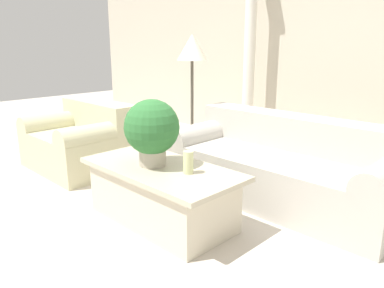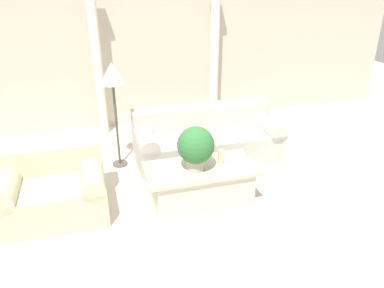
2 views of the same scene
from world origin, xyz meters
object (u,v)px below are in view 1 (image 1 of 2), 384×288
at_px(coffee_table, 162,193).
at_px(loveseat, 82,140).
at_px(floor_lamp, 192,55).
at_px(sofa_long, 282,166).
at_px(potted_plant, 152,129).

bearing_deg(coffee_table, loveseat, 171.10).
xyz_separation_m(loveseat, coffee_table, (1.79, -0.28, -0.09)).
height_order(loveseat, floor_lamp, floor_lamp).
bearing_deg(coffee_table, sofa_long, 68.77).
distance_m(loveseat, floor_lamp, 1.67).
height_order(coffee_table, potted_plant, potted_plant).
bearing_deg(coffee_table, floor_lamp, 125.27).
bearing_deg(coffee_table, potted_plant, -163.62).
height_order(potted_plant, floor_lamp, floor_lamp).
relative_size(sofa_long, potted_plant, 4.01).
bearing_deg(sofa_long, loveseat, -158.62).
bearing_deg(loveseat, potted_plant, -10.04).
height_order(loveseat, potted_plant, potted_plant).
bearing_deg(floor_lamp, loveseat, -131.57).
bearing_deg(floor_lamp, sofa_long, -5.14).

